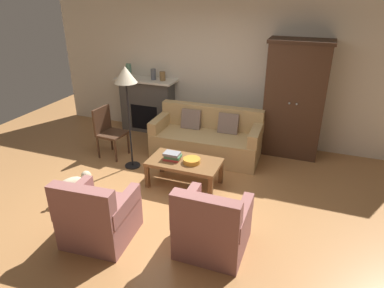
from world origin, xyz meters
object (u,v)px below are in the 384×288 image
(side_chair_wooden, at_px, (108,129))
(dog, at_px, (73,184))
(floor_lamp, at_px, (126,81))
(mantel_vase_bronze, at_px, (163,76))
(couch, at_px, (207,139))
(mantel_vase_jade, at_px, (129,71))
(armchair_near_right, at_px, (212,227))
(mantel_vase_slate, at_px, (153,74))
(armchair_near_left, at_px, (98,217))
(fruit_bowl, at_px, (192,161))
(armoire, at_px, (295,99))
(coffee_table, at_px, (184,164))
(fireplace, at_px, (148,105))
(book_stack, at_px, (172,156))

(side_chair_wooden, distance_m, dog, 1.50)
(floor_lamp, bearing_deg, mantel_vase_bronze, 94.39)
(couch, relative_size, mantel_vase_bronze, 10.87)
(mantel_vase_jade, height_order, armchair_near_right, mantel_vase_jade)
(mantel_vase_slate, relative_size, armchair_near_left, 0.25)
(fruit_bowl, distance_m, mantel_vase_bronze, 2.38)
(armoire, xyz_separation_m, coffee_table, (-1.38, -1.75, -0.66))
(coffee_table, bearing_deg, armchair_near_right, -55.84)
(side_chair_wooden, bearing_deg, fruit_bowl, -16.03)
(mantel_vase_jade, height_order, floor_lamp, floor_lamp)
(fireplace, bearing_deg, dog, -85.44)
(fruit_bowl, xyz_separation_m, floor_lamp, (-1.20, 0.27, 1.04))
(side_chair_wooden, bearing_deg, book_stack, -19.41)
(book_stack, relative_size, mantel_vase_bronze, 1.48)
(floor_lamp, bearing_deg, coffee_table, -13.13)
(fruit_bowl, height_order, book_stack, book_stack)
(coffee_table, xyz_separation_m, armchair_near_left, (-0.50, -1.54, -0.05))
(side_chair_wooden, bearing_deg, dog, -77.03)
(couch, xyz_separation_m, book_stack, (-0.18, -1.15, 0.16))
(book_stack, distance_m, mantel_vase_slate, 2.32)
(mantel_vase_jade, bearing_deg, fruit_bowl, -41.46)
(armchair_near_right, bearing_deg, mantel_vase_bronze, 123.59)
(coffee_table, bearing_deg, book_stack, -172.28)
(mantel_vase_jade, height_order, mantel_vase_bronze, mantel_vase_jade)
(coffee_table, xyz_separation_m, mantel_vase_bronze, (-1.19, 1.81, 0.84))
(armoire, distance_m, couch, 1.69)
(armchair_near_left, height_order, side_chair_wooden, side_chair_wooden)
(fireplace, xyz_separation_m, book_stack, (1.38, -1.86, -0.09))
(armchair_near_left, bearing_deg, mantel_vase_jade, 113.34)
(couch, bearing_deg, floor_lamp, -140.32)
(armchair_near_right, distance_m, dog, 2.21)
(mantel_vase_slate, height_order, armchair_near_right, mantel_vase_slate)
(book_stack, bearing_deg, coffee_table, 7.72)
(armchair_near_right, bearing_deg, mantel_vase_jade, 132.41)
(armoire, xyz_separation_m, couch, (-1.39, -0.63, -0.71))
(fireplace, relative_size, armoire, 0.61)
(fireplace, height_order, side_chair_wooden, fireplace)
(couch, relative_size, mantel_vase_slate, 9.00)
(armchair_near_right, xyz_separation_m, floor_lamp, (-1.91, 1.48, 1.18))
(book_stack, xyz_separation_m, mantel_vase_jade, (-1.76, 1.84, 0.78))
(mantel_vase_slate, distance_m, armchair_near_right, 3.88)
(book_stack, bearing_deg, couch, 81.29)
(book_stack, bearing_deg, armchair_near_right, -49.73)
(fruit_bowl, xyz_separation_m, armchair_near_right, (0.71, -1.22, -0.14))
(couch, bearing_deg, armchair_near_right, -70.22)
(fruit_bowl, height_order, mantel_vase_jade, mantel_vase_jade)
(armchair_near_left, relative_size, floor_lamp, 0.51)
(armoire, xyz_separation_m, armchair_near_right, (-0.54, -2.99, -0.71))
(armoire, relative_size, dog, 3.94)
(mantel_vase_bronze, bearing_deg, side_chair_wooden, -110.42)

